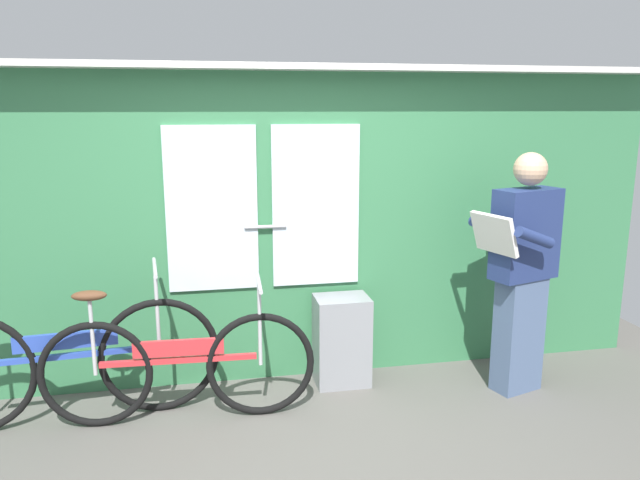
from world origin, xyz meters
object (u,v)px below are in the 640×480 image
(bicycle_leaning_behind, at_px, (66,362))
(trash_bin_by_wall, at_px, (342,340))
(passenger_reading_newspaper, at_px, (522,269))
(bicycle_near_door, at_px, (178,366))

(bicycle_leaning_behind, relative_size, trash_bin_by_wall, 2.91)
(bicycle_leaning_behind, relative_size, passenger_reading_newspaper, 1.12)
(bicycle_near_door, bearing_deg, passenger_reading_newspaper, 2.45)
(bicycle_leaning_behind, bearing_deg, trash_bin_by_wall, 2.31)
(bicycle_leaning_behind, height_order, trash_bin_by_wall, bicycle_leaning_behind)
(bicycle_leaning_behind, bearing_deg, passenger_reading_newspaper, -7.07)
(bicycle_near_door, relative_size, trash_bin_by_wall, 2.64)
(passenger_reading_newspaper, xyz_separation_m, trash_bin_by_wall, (-1.14, 0.33, -0.54))
(trash_bin_by_wall, bearing_deg, bicycle_near_door, -163.47)
(passenger_reading_newspaper, bearing_deg, trash_bin_by_wall, -33.72)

